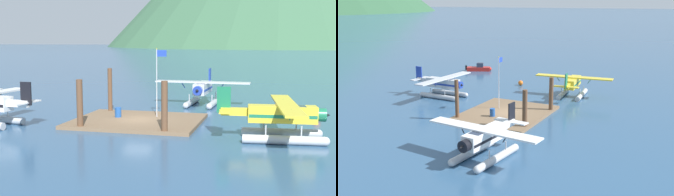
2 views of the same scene
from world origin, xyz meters
TOP-DOWN VIEW (x-y plane):
  - ground_plane at (0.00, 0.00)m, footprint 1200.00×1200.00m
  - dock_platform at (0.00, 0.00)m, footprint 10.97×9.00m
  - piling_near_left at (-3.58, -3.97)m, footprint 0.50×0.50m
  - piling_near_right at (3.49, -4.12)m, footprint 0.50×0.50m
  - piling_far_left at (-4.09, 3.91)m, footprint 0.42×0.42m
  - flagpole at (1.42, 1.61)m, footprint 0.95×0.10m
  - fuel_drum at (-2.05, 0.63)m, footprint 0.62×0.62m
  - mooring_buoy at (15.38, 5.34)m, footprint 0.75×0.75m
  - seaplane_silver_bow_right at (3.83, 11.46)m, footprint 10.44×7.98m
  - seaplane_yellow_stbd_aft at (12.19, -3.99)m, footprint 7.96×10.49m

SIDE VIEW (x-z plane):
  - ground_plane at x=0.00m, z-range 0.00..0.00m
  - dock_platform at x=0.00m, z-range 0.00..0.30m
  - mooring_buoy at x=15.38m, z-range 0.00..0.75m
  - fuel_drum at x=-2.05m, z-range 0.30..1.18m
  - seaplane_silver_bow_right at x=3.83m, z-range -0.34..3.50m
  - seaplane_yellow_stbd_aft at x=12.19m, z-range -0.34..3.50m
  - piling_near_left at x=-3.58m, z-range 0.00..4.07m
  - piling_near_right at x=3.49m, z-range 0.00..4.13m
  - piling_far_left at x=-4.09m, z-range 0.00..4.46m
  - flagpole at x=1.42m, z-range 1.04..7.21m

